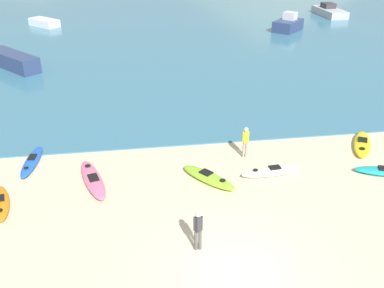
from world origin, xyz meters
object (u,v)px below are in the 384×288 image
object	(u,v)px
kayak_on_sand_6	(32,162)
moored_boat_2	(44,22)
moored_boat_1	(329,11)
kayak_on_sand_1	(272,172)
kayak_on_sand_0	(209,177)
kayak_on_sand_4	(93,179)
moored_boat_3	(13,60)
moored_boat_0	(288,24)
person_near_foreground	(198,228)
kayak_on_sand_5	(0,203)
kayak_on_sand_2	(362,144)
person_near_waterline	(246,140)

from	to	relation	value
kayak_on_sand_6	moored_boat_2	bearing A→B (deg)	96.68
kayak_on_sand_6	moored_boat_1	bearing A→B (deg)	47.45
kayak_on_sand_1	kayak_on_sand_0	bearing A→B (deg)	-178.06
kayak_on_sand_4	moored_boat_3	xyz separation A→B (m)	(-6.52, 17.08, 0.45)
moored_boat_1	moored_boat_0	bearing A→B (deg)	-137.83
kayak_on_sand_1	person_near_foreground	world-z (taller)	person_near_foreground
kayak_on_sand_0	kayak_on_sand_4	size ratio (longest dim) A/B	0.77
person_near_foreground	moored_boat_3	distance (m)	24.21
kayak_on_sand_5	moored_boat_0	distance (m)	34.07
kayak_on_sand_0	kayak_on_sand_1	distance (m)	2.82
moored_boat_2	kayak_on_sand_2	bearing A→B (deg)	-57.17
person_near_foreground	moored_boat_0	size ratio (longest dim) A/B	0.43
moored_boat_1	person_near_foreground	bearing A→B (deg)	-119.59
kayak_on_sand_1	moored_boat_2	bearing A→B (deg)	113.75
kayak_on_sand_2	person_near_waterline	size ratio (longest dim) A/B	1.95
kayak_on_sand_2	moored_boat_3	world-z (taller)	moored_boat_3
moored_boat_1	kayak_on_sand_1	bearing A→B (deg)	-117.56
kayak_on_sand_4	kayak_on_sand_1	bearing A→B (deg)	-3.68
person_near_waterline	moored_boat_0	bearing A→B (deg)	66.42
moored_boat_1	moored_boat_3	bearing A→B (deg)	-154.42
kayak_on_sand_2	moored_boat_3	bearing A→B (deg)	141.26
kayak_on_sand_1	person_near_waterline	xyz separation A→B (m)	(-0.74, 1.79, 0.70)
kayak_on_sand_6	kayak_on_sand_5	bearing A→B (deg)	-101.97
kayak_on_sand_4	person_near_foreground	size ratio (longest dim) A/B	2.21
kayak_on_sand_4	moored_boat_2	world-z (taller)	moored_boat_2
moored_boat_0	moored_boat_3	distance (m)	25.53
kayak_on_sand_4	kayak_on_sand_5	world-z (taller)	kayak_on_sand_4
moored_boat_1	moored_boat_3	distance (m)	34.58
kayak_on_sand_2	kayak_on_sand_4	world-z (taller)	kayak_on_sand_4
kayak_on_sand_4	person_near_waterline	world-z (taller)	person_near_waterline
person_near_waterline	moored_boat_1	world-z (taller)	person_near_waterline
kayak_on_sand_2	kayak_on_sand_5	distance (m)	16.67
moored_boat_2	kayak_on_sand_1	bearing A→B (deg)	-66.25
kayak_on_sand_1	kayak_on_sand_2	size ratio (longest dim) A/B	0.94
kayak_on_sand_0	moored_boat_2	world-z (taller)	moored_boat_2
kayak_on_sand_2	moored_boat_1	size ratio (longest dim) A/B	0.59
person_near_waterline	moored_boat_1	xyz separation A→B (m)	(17.71, 30.72, -0.36)
moored_boat_1	moored_boat_2	distance (m)	30.93
kayak_on_sand_0	person_near_foreground	size ratio (longest dim) A/B	1.70
kayak_on_sand_1	person_near_foreground	bearing A→B (deg)	-132.33
kayak_on_sand_1	person_near_waterline	bearing A→B (deg)	112.54
kayak_on_sand_5	person_near_waterline	distance (m)	10.80
kayak_on_sand_2	person_near_waterline	distance (m)	6.03
moored_boat_1	kayak_on_sand_6	bearing A→B (deg)	-132.55
person_near_foreground	moored_boat_1	size ratio (longest dim) A/B	0.31
kayak_on_sand_0	kayak_on_sand_5	distance (m)	8.43
kayak_on_sand_2	moored_boat_2	world-z (taller)	moored_boat_2
kayak_on_sand_1	kayak_on_sand_6	world-z (taller)	kayak_on_sand_1
moored_boat_0	person_near_waterline	bearing A→B (deg)	-113.58
kayak_on_sand_0	moored_boat_3	world-z (taller)	moored_boat_3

